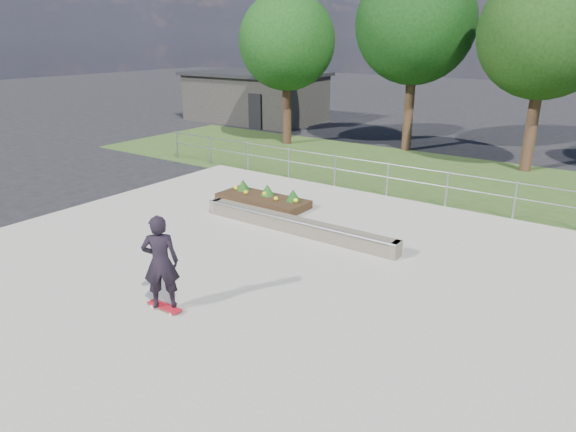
% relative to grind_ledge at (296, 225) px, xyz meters
% --- Properties ---
extents(ground, '(120.00, 120.00, 0.00)m').
position_rel_grind_ledge_xyz_m(ground, '(0.55, -2.93, -0.26)').
color(ground, black).
rests_on(ground, ground).
extents(grass_verge, '(30.00, 8.00, 0.02)m').
position_rel_grind_ledge_xyz_m(grass_verge, '(0.55, 8.07, -0.25)').
color(grass_verge, '#304A1D').
rests_on(grass_verge, ground).
extents(concrete_slab, '(15.00, 15.00, 0.06)m').
position_rel_grind_ledge_xyz_m(concrete_slab, '(0.55, -2.93, -0.23)').
color(concrete_slab, '#A09B8E').
rests_on(concrete_slab, ground).
extents(fence, '(20.06, 0.06, 1.20)m').
position_rel_grind_ledge_xyz_m(fence, '(0.55, 4.57, 0.51)').
color(fence, '#919499').
rests_on(fence, ground).
extents(building, '(8.40, 5.40, 3.00)m').
position_rel_grind_ledge_xyz_m(building, '(-13.45, 15.06, 1.25)').
color(building, '#282624').
rests_on(building, ground).
extents(tree_far_left, '(4.55, 4.55, 7.15)m').
position_rel_grind_ledge_xyz_m(tree_far_left, '(-7.45, 10.07, 4.59)').
color(tree_far_left, '#301C13').
rests_on(tree_far_left, ground).
extents(tree_mid_left, '(5.25, 5.25, 8.25)m').
position_rel_grind_ledge_xyz_m(tree_mid_left, '(-1.95, 12.07, 5.34)').
color(tree_mid_left, '#321F14').
rests_on(tree_mid_left, ground).
extents(tree_mid_right, '(4.90, 4.90, 7.70)m').
position_rel_grind_ledge_xyz_m(tree_mid_right, '(3.55, 11.07, 4.97)').
color(tree_mid_right, '#372016').
rests_on(tree_mid_right, ground).
extents(grind_ledge, '(6.00, 0.44, 0.43)m').
position_rel_grind_ledge_xyz_m(grind_ledge, '(0.00, 0.00, 0.00)').
color(grind_ledge, brown).
rests_on(grind_ledge, concrete_slab).
extents(planter_bed, '(3.00, 1.20, 0.61)m').
position_rel_grind_ledge_xyz_m(planter_bed, '(-2.25, 1.47, -0.02)').
color(planter_bed, black).
rests_on(planter_bed, concrete_slab).
extents(skateboarder, '(0.81, 0.78, 1.96)m').
position_rel_grind_ledge_xyz_m(skateboarder, '(0.26, -4.92, 0.81)').
color(skateboarder, white).
rests_on(skateboarder, concrete_slab).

